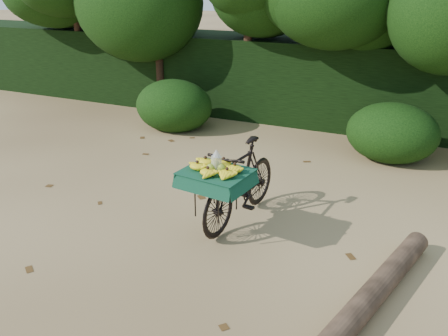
% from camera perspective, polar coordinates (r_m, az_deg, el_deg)
% --- Properties ---
extents(ground, '(80.00, 80.00, 0.00)m').
position_cam_1_polar(ground, '(5.69, -1.98, -10.71)').
color(ground, tan).
rests_on(ground, ground).
extents(vendor_bicycle, '(0.86, 1.90, 1.10)m').
position_cam_1_polar(vendor_bicycle, '(6.25, 1.88, -1.67)').
color(vendor_bicycle, black).
rests_on(vendor_bicycle, ground).
extents(fallen_log, '(1.08, 3.40, 0.25)m').
position_cam_1_polar(fallen_log, '(4.82, 15.52, -16.64)').
color(fallen_log, brown).
rests_on(fallen_log, ground).
extents(hedge_backdrop, '(26.00, 1.80, 1.80)m').
position_cam_1_polar(hedge_backdrop, '(10.99, 13.28, 9.99)').
color(hedge_backdrop, black).
rests_on(hedge_backdrop, ground).
extents(tree_row, '(14.50, 2.00, 4.00)m').
position_cam_1_polar(tree_row, '(10.22, 9.12, 15.68)').
color(tree_row, black).
rests_on(tree_row, ground).
extents(bush_clumps, '(8.80, 1.70, 0.90)m').
position_cam_1_polar(bush_clumps, '(9.10, 13.31, 4.63)').
color(bush_clumps, black).
rests_on(bush_clumps, ground).
extents(leaf_litter, '(7.00, 7.30, 0.01)m').
position_cam_1_polar(leaf_litter, '(6.19, 0.78, -7.73)').
color(leaf_litter, '#503315').
rests_on(leaf_litter, ground).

